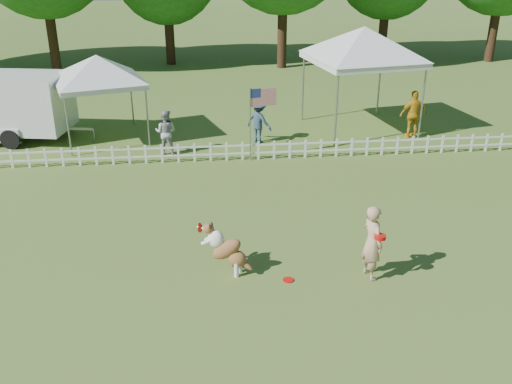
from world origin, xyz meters
TOP-DOWN VIEW (x-y plane):
  - ground at (0.00, 0.00)m, footprint 120.00×120.00m
  - picket_fence at (0.00, 7.00)m, footprint 22.00×0.08m
  - handler at (1.81, -0.04)m, footprint 0.53×0.67m
  - dog at (-1.08, 0.41)m, footprint 1.11×0.75m
  - frisbee_on_turf at (0.12, -0.02)m, footprint 0.30×0.30m
  - canopy_tent_left at (-4.84, 9.50)m, footprint 3.44×3.44m
  - canopy_tent_right at (4.22, 9.86)m, footprint 3.99×3.99m
  - cargo_trailer at (-8.10, 9.96)m, footprint 5.50×3.17m
  - flag_pole at (-0.01, 6.95)m, footprint 0.89×0.27m
  - spectator_a at (-2.64, 7.86)m, footprint 0.81×0.70m
  - spectator_b at (0.44, 8.67)m, footprint 1.08×1.04m
  - spectator_c at (5.82, 8.66)m, footprint 1.00×0.47m

SIDE VIEW (x-z plane):
  - ground at x=0.00m, z-range 0.00..0.00m
  - frisbee_on_turf at x=0.12m, z-range 0.00..0.02m
  - picket_fence at x=0.00m, z-range 0.00..0.60m
  - dog at x=-1.08m, z-range 0.00..1.09m
  - spectator_a at x=-2.64m, z-range 0.00..1.44m
  - spectator_b at x=0.44m, z-range 0.00..1.48m
  - handler at x=1.81m, z-range 0.00..1.60m
  - spectator_c at x=5.82m, z-range 0.00..1.66m
  - cargo_trailer at x=-8.10m, z-range 0.00..2.28m
  - flag_pole at x=-0.01m, z-range 0.00..2.31m
  - canopy_tent_left at x=-4.84m, z-range 0.00..2.84m
  - canopy_tent_right at x=4.22m, z-range 0.00..3.56m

